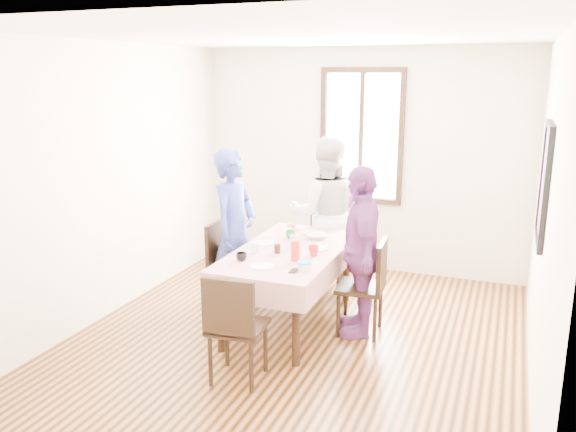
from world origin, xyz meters
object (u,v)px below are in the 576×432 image
(chair_left, at_px, (233,266))
(chair_right, at_px, (360,287))
(chair_far, at_px, (326,247))
(person_left, at_px, (234,231))
(dining_table, at_px, (290,287))
(person_far, at_px, (326,213))
(person_right, at_px, (360,251))
(chair_near, at_px, (238,326))

(chair_left, height_order, chair_right, same)
(chair_far, bearing_deg, person_left, 46.50)
(dining_table, height_order, chair_right, chair_right)
(dining_table, relative_size, chair_right, 1.83)
(person_far, bearing_deg, chair_right, 104.39)
(chair_far, xyz_separation_m, person_far, (0.00, -0.02, 0.41))
(person_far, bearing_deg, chair_left, 36.27)
(chair_right, height_order, person_right, person_right)
(chair_left, height_order, person_left, person_left)
(chair_right, distance_m, chair_near, 1.38)
(chair_near, xyz_separation_m, person_far, (0.00, 2.27, 0.41))
(chair_far, height_order, person_left, person_left)
(chair_right, bearing_deg, chair_near, 146.07)
(chair_right, relative_size, chair_far, 1.00)
(dining_table, bearing_deg, chair_near, -90.00)
(chair_near, xyz_separation_m, person_left, (-0.67, 1.30, 0.38))
(dining_table, xyz_separation_m, chair_near, (-0.00, -1.14, 0.08))
(chair_near, relative_size, person_right, 0.57)
(chair_near, xyz_separation_m, person_right, (0.67, 1.19, 0.35))
(chair_right, bearing_deg, person_left, 81.59)
(person_far, relative_size, person_right, 1.07)
(chair_far, height_order, chair_near, same)
(person_left, height_order, person_right, person_left)
(chair_right, height_order, chair_near, same)
(chair_left, bearing_deg, chair_right, 85.19)
(chair_near, bearing_deg, chair_left, 113.17)
(chair_near, distance_m, person_right, 1.41)
(chair_far, distance_m, person_left, 1.25)
(person_right, bearing_deg, dining_table, -106.35)
(person_left, relative_size, person_right, 1.04)
(chair_far, relative_size, person_far, 0.53)
(chair_left, bearing_deg, person_left, 89.52)
(person_left, bearing_deg, chair_far, -29.05)
(chair_left, distance_m, chair_right, 1.38)
(person_far, bearing_deg, dining_table, 71.69)
(chair_far, bearing_deg, person_right, 112.14)
(chair_far, xyz_separation_m, person_right, (0.67, -1.09, 0.35))
(chair_right, xyz_separation_m, chair_far, (-0.69, 1.09, 0.00))
(chair_right, distance_m, person_left, 1.41)
(chair_left, relative_size, chair_right, 1.00)
(chair_near, bearing_deg, person_right, 56.05)
(person_right, bearing_deg, chair_far, -169.28)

